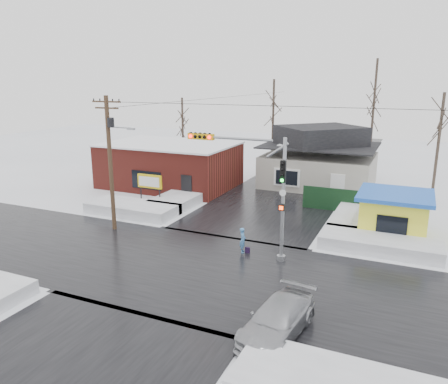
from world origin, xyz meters
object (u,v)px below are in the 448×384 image
at_px(traffic_signal, 256,180).
at_px(pedestrian, 243,240).
at_px(kiosk, 394,214).
at_px(utility_pole, 111,156).
at_px(car, 277,320).
at_px(marquee_sign, 150,182).

bearing_deg(traffic_signal, pedestrian, 163.62).
bearing_deg(kiosk, pedestrian, -139.50).
bearing_deg(utility_pole, kiosk, 20.44).
relative_size(traffic_signal, car, 1.48).
distance_m(utility_pole, marquee_sign, 6.87).
bearing_deg(marquee_sign, utility_pole, -79.87).
relative_size(utility_pole, marquee_sign, 3.53).
relative_size(pedestrian, car, 0.32).
relative_size(traffic_signal, marquee_sign, 2.75).
bearing_deg(utility_pole, marquee_sign, 100.13).
height_order(marquee_sign, pedestrian, marquee_sign).
xyz_separation_m(traffic_signal, kiosk, (7.07, 7.03, -3.08)).
bearing_deg(utility_pole, car, -29.10).
bearing_deg(pedestrian, marquee_sign, 38.46).
relative_size(traffic_signal, utility_pole, 0.78).
bearing_deg(kiosk, marquee_sign, -178.45).
relative_size(kiosk, car, 0.97).
bearing_deg(kiosk, car, -103.70).
height_order(utility_pole, marquee_sign, utility_pole).
xyz_separation_m(marquee_sign, kiosk, (18.50, 0.50, -0.46)).
bearing_deg(car, traffic_signal, 123.39).
bearing_deg(marquee_sign, pedestrian, -30.69).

